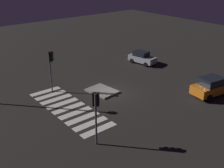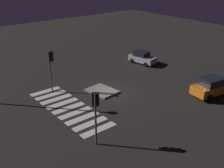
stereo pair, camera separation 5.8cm
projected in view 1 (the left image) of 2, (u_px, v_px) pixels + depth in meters
ground_plane at (112, 93)px, 27.93m from camera, size 80.00×80.00×0.00m
traffic_island at (102, 91)px, 28.18m from camera, size 3.21×2.56×0.18m
car_silver at (142, 58)px, 36.04m from camera, size 3.81×2.14×1.59m
car_orange at (212, 86)px, 27.16m from camera, size 2.59×4.57×1.91m
traffic_light_east at (96, 106)px, 18.91m from camera, size 0.54×0.53×4.04m
traffic_light_south at (51, 62)px, 26.97m from camera, size 0.54×0.53×4.27m
crosswalk_near at (69, 108)px, 24.98m from camera, size 9.90×3.20×0.02m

